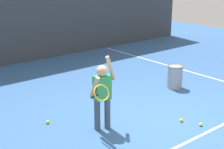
# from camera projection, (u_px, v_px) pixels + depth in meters

# --- Properties ---
(ground_plane) EXTENTS (20.00, 20.00, 0.00)m
(ground_plane) POSITION_uv_depth(u_px,v_px,m) (161.00, 122.00, 6.38)
(ground_plane) COLOR #335B93
(court_line_baseline) EXTENTS (9.00, 0.05, 0.00)m
(court_line_baseline) POSITION_uv_depth(u_px,v_px,m) (195.00, 138.00, 5.79)
(court_line_baseline) COLOR white
(court_line_baseline) RESTS_ON ground
(court_line_sideline) EXTENTS (0.05, 9.00, 0.00)m
(court_line_sideline) POSITION_uv_depth(u_px,v_px,m) (211.00, 78.00, 8.95)
(court_line_sideline) COLOR white
(court_line_sideline) RESTS_ON ground
(back_fence_windscreen) EXTENTS (13.39, 0.08, 3.44)m
(back_fence_windscreen) POSITION_uv_depth(u_px,v_px,m) (24.00, 6.00, 10.03)
(back_fence_windscreen) COLOR #383D42
(back_fence_windscreen) RESTS_ON ground
(tennis_player) EXTENTS (0.75, 0.57, 1.35)m
(tennis_player) POSITION_uv_depth(u_px,v_px,m) (102.00, 92.00, 5.89)
(tennis_player) COLOR #3F4C59
(tennis_player) RESTS_ON ground
(ball_hopper) EXTENTS (0.38, 0.38, 0.56)m
(ball_hopper) POSITION_uv_depth(u_px,v_px,m) (175.00, 76.00, 8.14)
(ball_hopper) COLOR gray
(ball_hopper) RESTS_ON ground
(tennis_ball_0) EXTENTS (0.07, 0.07, 0.07)m
(tennis_ball_0) POSITION_uv_depth(u_px,v_px,m) (175.00, 70.00, 9.56)
(tennis_ball_0) COLOR #CCE033
(tennis_ball_0) RESTS_ON ground
(tennis_ball_2) EXTENTS (0.07, 0.07, 0.07)m
(tennis_ball_2) POSITION_uv_depth(u_px,v_px,m) (181.00, 120.00, 6.39)
(tennis_ball_2) COLOR #CCE033
(tennis_ball_2) RESTS_ON ground
(tennis_ball_3) EXTENTS (0.07, 0.07, 0.07)m
(tennis_ball_3) POSITION_uv_depth(u_px,v_px,m) (48.00, 122.00, 6.31)
(tennis_ball_3) COLOR #CCE033
(tennis_ball_3) RESTS_ON ground
(tennis_ball_7) EXTENTS (0.07, 0.07, 0.07)m
(tennis_ball_7) POSITION_uv_depth(u_px,v_px,m) (201.00, 124.00, 6.22)
(tennis_ball_7) COLOR #CCE033
(tennis_ball_7) RESTS_ON ground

